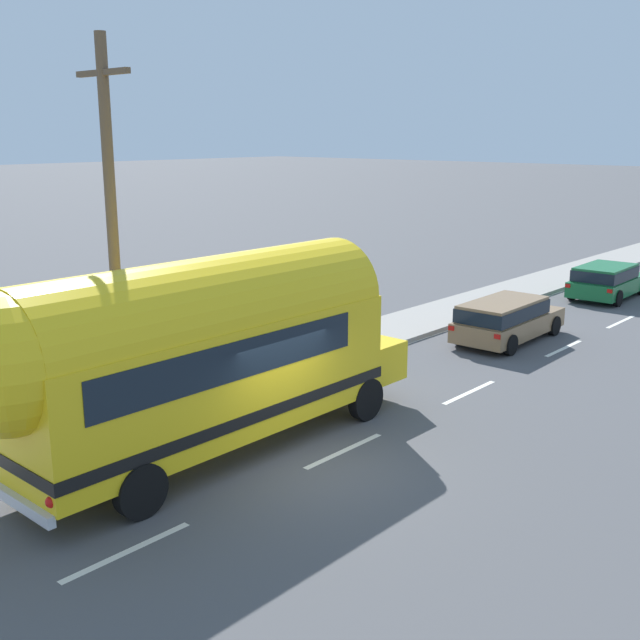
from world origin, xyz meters
The scene contains 7 objects.
ground_plane centered at (0.00, 0.00, 0.00)m, with size 300.00×300.00×0.00m, color #4C4C4F.
lane_markings centered at (-2.77, 12.59, 0.00)m, with size 4.06×80.00×0.01m.
sidewalk_slab centered at (-5.21, 10.00, 0.07)m, with size 2.56×90.00×0.15m, color gray.
utility_pole centered at (-4.56, -1.25, 4.42)m, with size 1.80×0.24×8.50m.
painted_bus centered at (-1.96, -1.30, 2.30)m, with size 2.64×10.82×4.12m.
car_lead centered at (-1.78, 11.17, 0.79)m, with size 1.99×4.56×1.37m.
car_second centered at (-2.00, 19.84, 0.78)m, with size 2.10×4.33×1.37m.
Camera 1 is at (9.65, -10.49, 6.50)m, focal length 43.13 mm.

